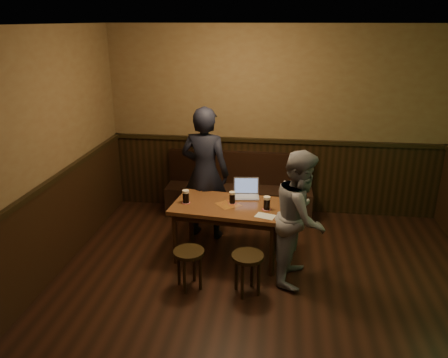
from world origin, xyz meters
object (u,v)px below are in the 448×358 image
pub_table (228,212)px  pint_mid (232,198)px  pint_left (186,196)px  person_grey (300,217)px  person_suit (205,173)px  stool_left (189,258)px  pint_right (267,203)px  laptop (246,192)px  stool_right (248,262)px  bench (239,195)px

pub_table → pint_mid: size_ratio=9.25×
pint_left → person_grey: 1.42m
person_suit → stool_left: bearing=101.2°
pint_right → laptop: bearing=125.9°
pub_table → pint_right: size_ratio=8.52×
stool_right → laptop: (-0.11, 1.05, 0.40)m
pint_mid → person_grey: bearing=-26.6°
bench → pint_mid: size_ratio=14.37×
pint_mid → person_suit: bearing=129.3°
stool_left → pint_right: 1.13m
pint_right → laptop: 0.47m
bench → person_suit: bearing=-116.9°
person_suit → pint_left: bearing=85.9°
stool_left → pint_left: (-0.18, 0.72, 0.43)m
laptop → stool_left: bearing=-124.0°
stool_right → pint_mid: (-0.26, 0.80, 0.42)m
stool_right → stool_left: bearing=178.3°
bench → person_grey: bearing=-63.1°
stool_left → laptop: size_ratio=1.33×
pub_table → stool_left: (-0.35, -0.73, -0.25)m
pub_table → pint_right: bearing=-4.2°
bench → pub_table: bearing=-90.0°
bench → stool_right: 2.10m
pub_table → pint_mid: bearing=51.8°
person_suit → person_grey: 1.56m
pub_table → stool_left: pub_table is taller
pint_mid → pub_table: bearing=-134.4°
stool_right → laptop: 1.13m
pint_mid → pint_left: bearing=-174.1°
bench → pint_right: bearing=-71.6°
pint_left → person_grey: size_ratio=0.11×
pub_table → person_suit: 0.74m
stool_left → pint_mid: size_ratio=3.02×
pint_left → person_grey: bearing=-14.1°
pint_right → person_grey: 0.48m
pint_mid → person_suit: 0.68m
pint_left → pint_right: (0.99, -0.07, -0.00)m
bench → person_grey: (0.86, -1.69, 0.46)m
stool_left → stool_right: bearing=-1.7°
pub_table → stool_right: 0.85m
stool_right → pint_left: (-0.83, 0.74, 0.42)m
pint_left → person_grey: person_grey is taller
pub_table → person_grey: (0.86, -0.36, 0.15)m
pint_left → person_suit: 0.61m
pint_mid → pint_right: bearing=-16.8°
pint_mid → person_suit: size_ratio=0.08×
bench → pint_right: 1.57m
pint_right → person_suit: size_ratio=0.09×
laptop → pub_table: bearing=-129.5°
stool_left → pint_mid: 0.97m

